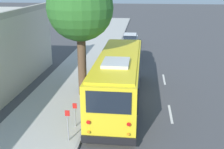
% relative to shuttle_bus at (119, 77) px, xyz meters
% --- Properties ---
extents(ground_plane, '(160.00, 160.00, 0.00)m').
position_rel_shuttle_bus_xyz_m(ground_plane, '(0.94, -0.65, -1.72)').
color(ground_plane, '#474749').
extents(sidewalk_slab, '(80.00, 4.44, 0.15)m').
position_rel_shuttle_bus_xyz_m(sidewalk_slab, '(0.94, 3.71, -1.64)').
color(sidewalk_slab, '#B2AFA8').
rests_on(sidewalk_slab, ground).
extents(curb_strip, '(80.00, 0.14, 0.15)m').
position_rel_shuttle_bus_xyz_m(curb_strip, '(0.94, 1.42, -1.64)').
color(curb_strip, '#9D9A94').
rests_on(curb_strip, ground).
extents(shuttle_bus, '(10.61, 2.77, 3.22)m').
position_rel_shuttle_bus_xyz_m(shuttle_bus, '(0.00, 0.00, 0.00)').
color(shuttle_bus, yellow).
rests_on(shuttle_bus, ground).
extents(parked_sedan_tan, '(4.48, 1.93, 1.28)m').
position_rel_shuttle_bus_xyz_m(parked_sedan_tan, '(10.58, 0.14, -1.13)').
color(parked_sedan_tan, tan).
rests_on(parked_sedan_tan, ground).
extents(parked_sedan_white, '(4.46, 1.82, 1.31)m').
position_rel_shuttle_bus_xyz_m(parked_sedan_white, '(16.95, 0.16, -1.11)').
color(parked_sedan_white, silver).
rests_on(parked_sedan_white, ground).
extents(street_tree, '(4.05, 4.05, 8.25)m').
position_rel_shuttle_bus_xyz_m(street_tree, '(0.82, 2.43, 4.28)').
color(street_tree, brown).
rests_on(street_tree, sidewalk_slab).
extents(sign_post_near, '(0.06, 0.22, 1.56)m').
position_rel_shuttle_bus_xyz_m(sign_post_near, '(-4.96, 1.91, -0.76)').
color(sign_post_near, gray).
rests_on(sign_post_near, sidewalk_slab).
extents(sign_post_far, '(0.06, 0.22, 1.29)m').
position_rel_shuttle_bus_xyz_m(sign_post_far, '(-3.59, 1.91, -0.90)').
color(sign_post_far, gray).
rests_on(sign_post_far, sidewalk_slab).
extents(lane_stripe_mid, '(2.40, 0.14, 0.01)m').
position_rel_shuttle_bus_xyz_m(lane_stripe_mid, '(-1.28, -3.13, -1.71)').
color(lane_stripe_mid, silver).
rests_on(lane_stripe_mid, ground).
extents(lane_stripe_ahead, '(2.40, 0.14, 0.01)m').
position_rel_shuttle_bus_xyz_m(lane_stripe_ahead, '(4.72, -3.13, -1.71)').
color(lane_stripe_ahead, silver).
rests_on(lane_stripe_ahead, ground).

